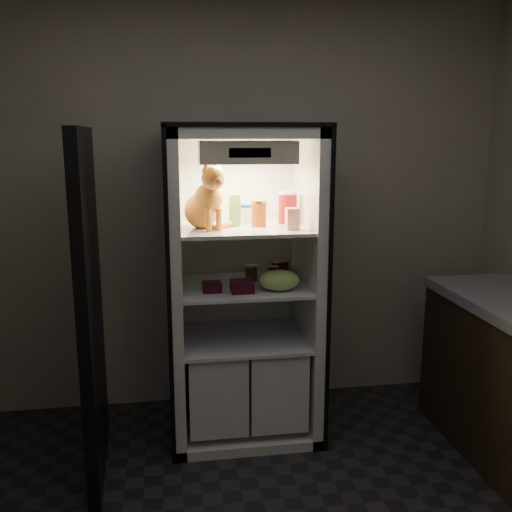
# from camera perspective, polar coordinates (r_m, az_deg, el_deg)

# --- Properties ---
(room_shell) EXTENTS (3.60, 3.60, 3.60)m
(room_shell) POSITION_cam_1_polar(r_m,az_deg,el_deg) (1.98, 3.74, 6.47)
(room_shell) COLOR white
(room_shell) RESTS_ON floor
(refrigerator) EXTENTS (0.90, 0.72, 1.88)m
(refrigerator) POSITION_cam_1_polar(r_m,az_deg,el_deg) (3.49, -1.43, -4.96)
(refrigerator) COLOR white
(refrigerator) RESTS_ON floor
(fridge_door) EXTENTS (0.10, 0.87, 1.85)m
(fridge_door) POSITION_cam_1_polar(r_m,az_deg,el_deg) (3.13, -16.25, -5.12)
(fridge_door) COLOR black
(fridge_door) RESTS_ON floor
(tabby_cat) EXTENTS (0.36, 0.38, 0.39)m
(tabby_cat) POSITION_cam_1_polar(r_m,az_deg,el_deg) (3.23, -5.10, 5.28)
(tabby_cat) COLOR orange
(tabby_cat) RESTS_ON refrigerator
(parmesan_shaker) EXTENTS (0.07, 0.07, 0.18)m
(parmesan_shaker) POSITION_cam_1_polar(r_m,az_deg,el_deg) (3.32, -2.13, 4.60)
(parmesan_shaker) COLOR green
(parmesan_shaker) RESTS_ON refrigerator
(mayo_tub) EXTENTS (0.08, 0.08, 0.11)m
(mayo_tub) POSITION_cam_1_polar(r_m,az_deg,el_deg) (3.42, -0.97, 4.23)
(mayo_tub) COLOR white
(mayo_tub) RESTS_ON refrigerator
(salsa_jar) EXTENTS (0.09, 0.09, 0.15)m
(salsa_jar) POSITION_cam_1_polar(r_m,az_deg,el_deg) (3.30, 0.30, 4.29)
(salsa_jar) COLOR maroon
(salsa_jar) RESTS_ON refrigerator
(pepper_jar) EXTENTS (0.11, 0.11, 0.19)m
(pepper_jar) POSITION_cam_1_polar(r_m,az_deg,el_deg) (3.42, 3.18, 4.87)
(pepper_jar) COLOR #A71619
(pepper_jar) RESTS_ON refrigerator
(cream_carton) EXTENTS (0.07, 0.07, 0.12)m
(cream_carton) POSITION_cam_1_polar(r_m,az_deg,el_deg) (3.20, 3.65, 3.73)
(cream_carton) COLOR white
(cream_carton) RESTS_ON refrigerator
(soda_can_a) EXTENTS (0.06, 0.06, 0.12)m
(soda_can_a) POSITION_cam_1_polar(r_m,az_deg,el_deg) (3.46, 2.05, -1.54)
(soda_can_a) COLOR black
(soda_can_a) RESTS_ON refrigerator
(soda_can_b) EXTENTS (0.07, 0.07, 0.12)m
(soda_can_b) POSITION_cam_1_polar(r_m,az_deg,el_deg) (3.48, 2.76, -1.44)
(soda_can_b) COLOR black
(soda_can_b) RESTS_ON refrigerator
(soda_can_c) EXTENTS (0.06, 0.06, 0.11)m
(soda_can_c) POSITION_cam_1_polar(r_m,az_deg,el_deg) (3.37, 1.79, -1.96)
(soda_can_c) COLOR black
(soda_can_c) RESTS_ON refrigerator
(condiment_jar) EXTENTS (0.07, 0.07, 0.10)m
(condiment_jar) POSITION_cam_1_polar(r_m,az_deg,el_deg) (3.46, -0.48, -1.72)
(condiment_jar) COLOR #5C301A
(condiment_jar) RESTS_ON refrigerator
(grape_bag) EXTENTS (0.24, 0.17, 0.12)m
(grape_bag) POSITION_cam_1_polar(r_m,az_deg,el_deg) (3.25, 2.34, -2.44)
(grape_bag) COLOR #98CF60
(grape_bag) RESTS_ON refrigerator
(berry_box_left) EXTENTS (0.11, 0.11, 0.05)m
(berry_box_left) POSITION_cam_1_polar(r_m,az_deg,el_deg) (3.24, -4.41, -3.11)
(berry_box_left) COLOR #460B1C
(berry_box_left) RESTS_ON refrigerator
(berry_box_right) EXTENTS (0.13, 0.13, 0.06)m
(berry_box_right) POSITION_cam_1_polar(r_m,az_deg,el_deg) (3.23, -1.41, -3.05)
(berry_box_right) COLOR #460B1C
(berry_box_right) RESTS_ON refrigerator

